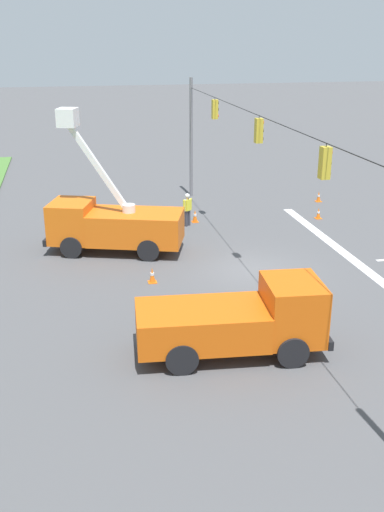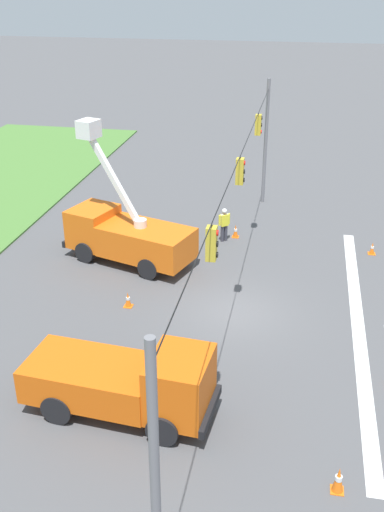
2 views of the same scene
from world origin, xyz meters
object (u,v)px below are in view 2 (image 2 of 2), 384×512
road_worker (224,223)px  traffic_cone_far_right (236,231)px  utility_truck_bucket_lift (126,234)px  traffic_cone_mid_left (338,480)px  utility_truck_support_near (127,382)px  traffic_cone_lane_edge_a (372,248)px  traffic_cone_mid_right (128,300)px

road_worker → traffic_cone_far_right: bearing=-42.8°
utility_truck_bucket_lift → traffic_cone_mid_left: size_ratio=8.24×
traffic_cone_far_right → road_worker: bearing=137.2°
utility_truck_support_near → traffic_cone_far_right: size_ratio=8.71×
traffic_cone_lane_edge_a → traffic_cone_far_right: bearing=83.7°
traffic_cone_mid_right → road_worker: bearing=-21.9°
utility_truck_support_near → road_worker: size_ratio=3.47×
road_worker → traffic_cone_mid_right: size_ratio=2.68×
road_worker → traffic_cone_far_right: (0.57, -0.53, -0.65)m
traffic_cone_mid_left → traffic_cone_lane_edge_a: 15.56m
traffic_cone_lane_edge_a → traffic_cone_far_right: 6.87m
utility_truck_support_near → traffic_cone_mid_right: utility_truck_support_near is taller
utility_truck_support_near → traffic_cone_mid_left: 6.74m
utility_truck_bucket_lift → traffic_cone_lane_edge_a: utility_truck_bucket_lift is taller
traffic_cone_lane_edge_a → traffic_cone_mid_left: bearing=172.5°
utility_truck_bucket_lift → traffic_cone_mid_right: utility_truck_bucket_lift is taller
road_worker → traffic_cone_mid_left: road_worker is taller
traffic_cone_mid_right → traffic_cone_lane_edge_a: size_ratio=1.06×
utility_truck_bucket_lift → traffic_cone_far_right: size_ratio=9.42×
traffic_cone_mid_left → traffic_cone_far_right: 16.87m
traffic_cone_lane_edge_a → traffic_cone_mid_right: bearing=124.7°
traffic_cone_mid_left → traffic_cone_far_right: bearing=16.5°
traffic_cone_lane_edge_a → road_worker: bearing=88.6°
utility_truck_support_near → traffic_cone_far_right: (14.18, -1.60, -0.83)m
utility_truck_bucket_lift → utility_truck_support_near: size_ratio=1.08×
utility_truck_support_near → traffic_cone_mid_left: utility_truck_support_near is taller
utility_truck_bucket_lift → traffic_cone_mid_right: 4.47m
utility_truck_bucket_lift → traffic_cone_mid_right: bearing=-163.0°
utility_truck_support_near → traffic_cone_lane_edge_a: size_ratio=9.82×
utility_truck_bucket_lift → utility_truck_support_near: 10.91m
utility_truck_support_near → traffic_cone_lane_edge_a: utility_truck_support_near is taller
traffic_cone_mid_right → traffic_cone_far_right: size_ratio=0.94×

